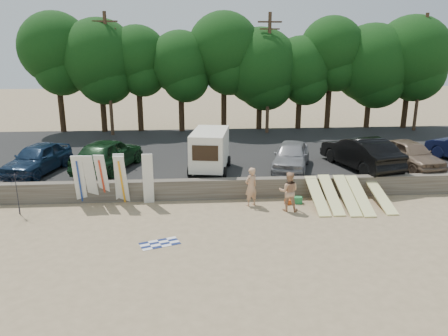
# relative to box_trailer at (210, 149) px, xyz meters

# --- Properties ---
(ground) EXTENTS (120.00, 120.00, 0.00)m
(ground) POSITION_rel_box_trailer_xyz_m (2.95, -5.47, -1.96)
(ground) COLOR tan
(ground) RESTS_ON ground
(seawall) EXTENTS (44.00, 0.50, 1.00)m
(seawall) POSITION_rel_box_trailer_xyz_m (2.95, -2.47, -1.46)
(seawall) COLOR #6B6356
(seawall) RESTS_ON ground
(parking_lot) EXTENTS (44.00, 14.50, 0.70)m
(parking_lot) POSITION_rel_box_trailer_xyz_m (2.95, 5.03, -1.61)
(parking_lot) COLOR #282828
(parking_lot) RESTS_ON ground
(treeline) EXTENTS (33.69, 6.62, 9.23)m
(treeline) POSITION_rel_box_trailer_xyz_m (3.89, 12.03, 4.42)
(treeline) COLOR #382616
(treeline) RESTS_ON parking_lot
(utility_poles) EXTENTS (25.80, 0.26, 9.00)m
(utility_poles) POSITION_rel_box_trailer_xyz_m (4.95, 10.53, 3.47)
(utility_poles) COLOR #473321
(utility_poles) RESTS_ON parking_lot
(box_trailer) EXTENTS (2.50, 3.78, 2.25)m
(box_trailer) POSITION_rel_box_trailer_xyz_m (0.00, 0.00, 0.00)
(box_trailer) COLOR white
(box_trailer) RESTS_ON parking_lot
(car_0) EXTENTS (3.02, 5.02, 1.60)m
(car_0) POSITION_rel_box_trailer_xyz_m (-9.29, 0.37, -0.46)
(car_0) COLOR #11243E
(car_0) RESTS_ON parking_lot
(car_1) EXTENTS (3.72, 5.68, 1.80)m
(car_1) POSITION_rel_box_trailer_xyz_m (-5.59, 0.66, -0.36)
(car_1) COLOR black
(car_1) RESTS_ON parking_lot
(car_2) EXTENTS (3.15, 4.87, 1.54)m
(car_2) POSITION_rel_box_trailer_xyz_m (4.53, 0.11, -0.49)
(car_2) COLOR gray
(car_2) RESTS_ON parking_lot
(car_3) EXTENTS (3.22, 5.77, 1.80)m
(car_3) POSITION_rel_box_trailer_xyz_m (8.42, -0.00, -0.36)
(car_3) COLOR black
(car_3) RESTS_ON parking_lot
(car_4) EXTENTS (2.56, 4.79, 1.55)m
(car_4) POSITION_rel_box_trailer_xyz_m (11.28, -0.07, -0.48)
(car_4) COLOR #7D654F
(car_4) RESTS_ON parking_lot
(surfboard_upright_0) EXTENTS (0.55, 0.75, 2.53)m
(surfboard_upright_0) POSITION_rel_box_trailer_xyz_m (-6.29, -2.95, -0.70)
(surfboard_upright_0) COLOR silver
(surfboard_upright_0) RESTS_ON ground
(surfboard_upright_1) EXTENTS (0.57, 0.81, 2.52)m
(surfboard_upright_1) POSITION_rel_box_trailer_xyz_m (-5.78, -2.91, -0.70)
(surfboard_upright_1) COLOR silver
(surfboard_upright_1) RESTS_ON ground
(surfboard_upright_2) EXTENTS (0.60, 0.81, 2.52)m
(surfboard_upright_2) POSITION_rel_box_trailer_xyz_m (-5.24, -2.85, -0.70)
(surfboard_upright_2) COLOR silver
(surfboard_upright_2) RESTS_ON ground
(surfboard_upright_3) EXTENTS (0.58, 0.65, 2.56)m
(surfboard_upright_3) POSITION_rel_box_trailer_xyz_m (-4.42, -2.88, -0.68)
(surfboard_upright_3) COLOR silver
(surfboard_upright_3) RESTS_ON ground
(surfboard_upright_4) EXTENTS (0.59, 0.86, 2.51)m
(surfboard_upright_4) POSITION_rel_box_trailer_xyz_m (-4.31, -3.03, -0.71)
(surfboard_upright_4) COLOR silver
(surfboard_upright_4) RESTS_ON ground
(surfboard_upright_5) EXTENTS (0.55, 0.59, 2.57)m
(surfboard_upright_5) POSITION_rel_box_trailer_xyz_m (-3.07, -3.09, -0.68)
(surfboard_upright_5) COLOR silver
(surfboard_upright_5) RESTS_ON ground
(surfboard_low_0) EXTENTS (0.56, 2.85, 1.07)m
(surfboard_low_0) POSITION_rel_box_trailer_xyz_m (4.92, -3.91, -1.43)
(surfboard_low_0) COLOR #FFFAA0
(surfboard_low_0) RESTS_ON ground
(surfboard_low_1) EXTENTS (0.56, 2.83, 1.13)m
(surfboard_low_1) POSITION_rel_box_trailer_xyz_m (5.59, -3.89, -1.40)
(surfboard_low_1) COLOR #FFFAA0
(surfboard_low_1) RESTS_ON ground
(surfboard_low_2) EXTENTS (0.56, 2.83, 1.14)m
(surfboard_low_2) POSITION_rel_box_trailer_xyz_m (6.31, -4.04, -1.39)
(surfboard_low_2) COLOR #FFFAA0
(surfboard_low_2) RESTS_ON ground
(surfboard_low_3) EXTENTS (0.56, 2.83, 1.12)m
(surfboard_low_3) POSITION_rel_box_trailer_xyz_m (6.92, -4.12, -1.40)
(surfboard_low_3) COLOR #FFFAA0
(surfboard_low_3) RESTS_ON ground
(surfboard_low_4) EXTENTS (0.56, 2.92, 0.83)m
(surfboard_low_4) POSITION_rel_box_trailer_xyz_m (8.02, -3.90, -1.54)
(surfboard_low_4) COLOR #FFFAA0
(surfboard_low_4) RESTS_ON ground
(beachgoer_a) EXTENTS (0.82, 0.74, 1.88)m
(beachgoer_a) POSITION_rel_box_trailer_xyz_m (1.79, -3.59, -1.02)
(beachgoer_a) COLOR tan
(beachgoer_a) RESTS_ON ground
(beachgoer_b) EXTENTS (1.03, 0.88, 1.85)m
(beachgoer_b) POSITION_rel_box_trailer_xyz_m (3.44, -4.35, -1.03)
(beachgoer_b) COLOR tan
(beachgoer_b) RESTS_ON ground
(cooler) EXTENTS (0.42, 0.35, 0.32)m
(cooler) POSITION_rel_box_trailer_xyz_m (4.12, -3.47, -1.80)
(cooler) COLOR #268E48
(cooler) RESTS_ON ground
(gear_bag) EXTENTS (0.37, 0.35, 0.22)m
(gear_bag) POSITION_rel_box_trailer_xyz_m (3.62, -3.56, -1.85)
(gear_bag) COLOR #CE4C18
(gear_bag) RESTS_ON ground
(beach_towel) EXTENTS (1.93, 1.93, 0.00)m
(beach_towel) POSITION_rel_box_trailer_xyz_m (-2.28, -7.46, -1.95)
(beach_towel) COLOR white
(beach_towel) RESTS_ON ground
(beach_umbrella) EXTENTS (2.76, 2.79, 2.01)m
(beach_umbrella) POSITION_rel_box_trailer_xyz_m (-8.82, -3.92, -0.96)
(beach_umbrella) COLOR black
(beach_umbrella) RESTS_ON ground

